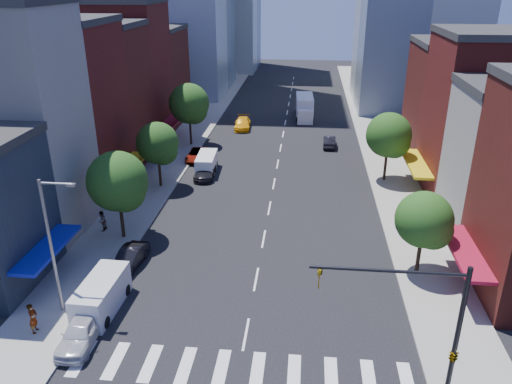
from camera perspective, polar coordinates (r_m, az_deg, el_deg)
ground at (r=31.25m, az=-1.16°, el=-15.94°), size 220.00×220.00×0.00m
sidewalk_left at (r=68.76m, az=-7.49°, el=6.45°), size 5.00×120.00×0.15m
sidewalk_right at (r=67.63m, az=13.72°, el=5.69°), size 5.00×120.00×0.15m
crosswalk at (r=29.01m, az=-1.93°, el=-19.66°), size 19.00×3.00×0.01m
bldg_left_1 at (r=44.65m, az=-27.18°, el=6.77°), size 12.00×8.00×18.00m
bldg_left_2 at (r=51.97m, az=-22.15°, el=8.51°), size 12.00×9.00×16.00m
bldg_left_3 at (r=59.51m, az=-18.42°, el=10.23°), size 12.00×8.00×15.00m
bldg_left_4 at (r=67.02m, az=-15.64°, el=12.79°), size 12.00×9.00×17.00m
bldg_left_5 at (r=76.15m, az=-12.94°, el=12.69°), size 12.00×10.00×13.00m
bldg_right_2 at (r=52.68m, az=25.83°, el=7.51°), size 12.00×10.00×15.00m
bldg_right_3 at (r=62.14m, az=22.82°, el=9.17°), size 12.00×10.00×13.00m
traffic_signal at (r=25.90m, az=20.69°, el=-15.54°), size 7.24×2.24×8.00m
streetlight at (r=32.52m, az=-22.21°, el=-5.05°), size 2.25×0.25×9.00m
tree_left_near at (r=40.64m, az=-15.37°, el=0.91°), size 4.80×4.80×7.30m
tree_left_mid at (r=50.51m, az=-11.04°, el=5.30°), size 4.20×4.20×6.65m
tree_left_far at (r=63.35m, az=-7.53°, el=9.81°), size 5.00×5.00×7.75m
tree_right_near at (r=36.54m, az=18.87°, el=-3.28°), size 4.00×4.00×6.20m
tree_right_far at (r=52.81m, az=15.08°, el=6.09°), size 4.60×4.60×7.20m
parked_car_front at (r=31.90m, az=-19.38°, el=-14.80°), size 2.02×4.63×1.55m
parked_car_second at (r=38.37m, az=-14.23°, el=-7.30°), size 1.87×4.36×1.40m
parked_car_third at (r=59.04m, az=-6.75°, el=4.24°), size 2.16×4.66×1.29m
parked_car_rear at (r=53.84m, az=-5.83°, el=2.45°), size 2.29×5.05×1.44m
cargo_van_near at (r=33.96m, az=-17.33°, el=-11.31°), size 2.21×5.16×2.17m
cargo_van_far at (r=55.00m, az=-5.69°, el=3.23°), size 2.16×4.85×2.03m
taxi at (r=71.35m, az=-1.54°, el=7.84°), size 2.45×5.36×1.52m
traffic_car_oncoming at (r=64.19m, az=8.37°, el=5.77°), size 1.58×4.29×1.40m
traffic_car_far at (r=83.15m, az=5.84°, el=9.96°), size 2.23×4.57×1.50m
box_truck at (r=77.04m, az=5.57°, el=9.52°), size 2.85×8.35×3.32m
pedestrian_near at (r=33.37m, az=-24.13°, el=-13.02°), size 0.55×0.76×1.96m
pedestrian_far at (r=43.76m, az=-17.21°, el=-3.19°), size 0.75×0.92×1.75m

